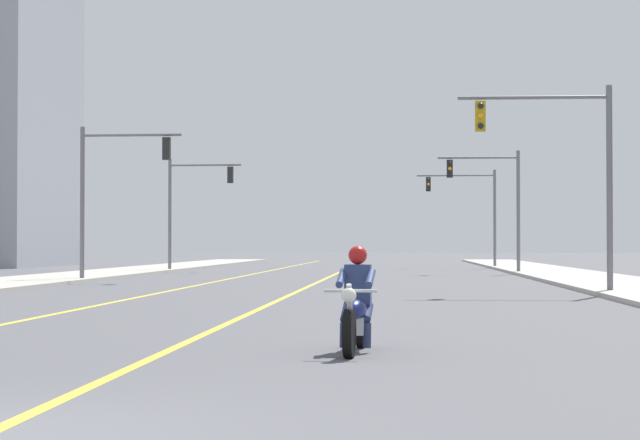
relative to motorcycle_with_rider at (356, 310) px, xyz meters
The scene contains 10 objects.
lane_stripe_center 38.02m from the motorcycle_with_rider, 93.94° to the left, with size 0.16×100.00×0.01m, color yellow.
lane_stripe_left 38.52m from the motorcycle_with_rider, 100.03° to the left, with size 0.16×100.00×0.01m, color yellow.
sidewalk_kerb_right 33.98m from the motorcycle_with_rider, 75.76° to the left, with size 4.40×110.00×0.14m, color #ADA89E.
sidewalk_kerb_left 35.67m from the motorcycle_with_rider, 112.60° to the left, with size 4.40×110.00×0.14m, color #ADA89E.
motorcycle_with_rider is the anchor object (origin of this frame).
traffic_signal_near_right 19.77m from the motorcycle_with_rider, 73.56° to the left, with size 4.55×0.38×6.20m.
traffic_signal_near_left 31.62m from the motorcycle_with_rider, 110.41° to the left, with size 4.13×0.37×6.20m.
traffic_signal_mid_right 42.88m from the motorcycle_with_rider, 82.76° to the left, with size 4.12×0.38×6.20m.
traffic_signal_mid_left 48.23m from the motorcycle_with_rider, 103.16° to the left, with size 4.09×0.43×6.20m.
traffic_signal_far_right 57.55m from the motorcycle_with_rider, 84.87° to the left, with size 4.99×0.37×6.20m.
Camera 1 is at (3.28, -8.67, 1.48)m, focal length 64.54 mm.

